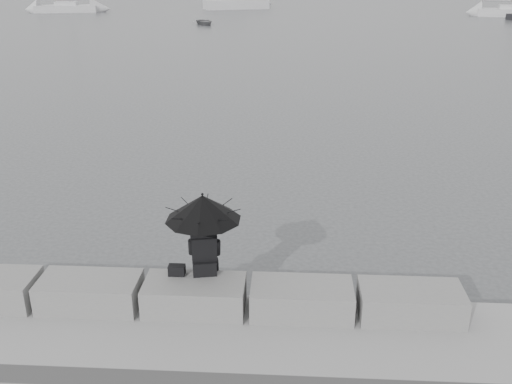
# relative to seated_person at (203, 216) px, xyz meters

# --- Properties ---
(ground) EXTENTS (360.00, 360.00, 0.00)m
(ground) POSITION_rel_seated_person_xyz_m (-0.13, 0.12, -2.01)
(ground) COLOR #434547
(ground) RESTS_ON ground
(stone_block_left) EXTENTS (1.60, 0.80, 0.50)m
(stone_block_left) POSITION_rel_seated_person_xyz_m (-1.83, -0.33, -1.26)
(stone_block_left) COLOR slate
(stone_block_left) RESTS_ON promenade
(stone_block_centre) EXTENTS (1.60, 0.80, 0.50)m
(stone_block_centre) POSITION_rel_seated_person_xyz_m (-0.13, -0.33, -1.26)
(stone_block_centre) COLOR slate
(stone_block_centre) RESTS_ON promenade
(stone_block_right) EXTENTS (1.60, 0.80, 0.50)m
(stone_block_right) POSITION_rel_seated_person_xyz_m (1.57, -0.33, -1.26)
(stone_block_right) COLOR slate
(stone_block_right) RESTS_ON promenade
(stone_block_far_right) EXTENTS (1.60, 0.80, 0.50)m
(stone_block_far_right) POSITION_rel_seated_person_xyz_m (3.27, -0.33, -1.26)
(stone_block_far_right) COLOR slate
(stone_block_far_right) RESTS_ON promenade
(seated_person) EXTENTS (1.21, 1.21, 1.39)m
(seated_person) POSITION_rel_seated_person_xyz_m (0.00, 0.00, 0.00)
(seated_person) COLOR black
(seated_person) RESTS_ON stone_block_centre
(bag) EXTENTS (0.27, 0.15, 0.17)m
(bag) POSITION_rel_seated_person_xyz_m (-0.44, -0.11, -0.92)
(bag) COLOR black
(bag) RESTS_ON stone_block_centre
(sailboat_left) EXTENTS (7.35, 3.51, 12.90)m
(sailboat_left) POSITION_rel_seated_person_xyz_m (-25.14, 60.88, -1.48)
(sailboat_left) COLOR silver
(sailboat_left) RESTS_ON ground
(sailboat_right) EXTENTS (6.99, 3.64, 12.90)m
(sailboat_right) POSITION_rel_seated_person_xyz_m (25.07, 58.36, -1.47)
(sailboat_right) COLOR silver
(sailboat_right) RESTS_ON ground
(motor_cruiser) EXTENTS (8.43, 5.44, 4.50)m
(motor_cruiser) POSITION_rel_seated_person_xyz_m (-5.66, 67.07, -1.12)
(motor_cruiser) COLOR silver
(motor_cruiser) RESTS_ON ground
(dinghy) EXTENTS (3.14, 2.50, 0.49)m
(dinghy) POSITION_rel_seated_person_xyz_m (-6.93, 47.89, -1.76)
(dinghy) COLOR gray
(dinghy) RESTS_ON ground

